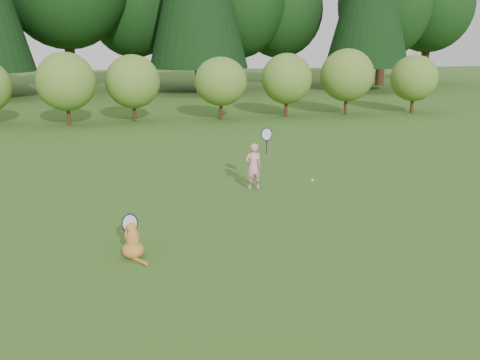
{
  "coord_description": "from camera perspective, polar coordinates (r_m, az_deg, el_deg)",
  "views": [
    {
      "loc": [
        -1.6,
        -8.55,
        3.24
      ],
      "look_at": [
        0.2,
        0.8,
        0.7
      ],
      "focal_mm": 40.0,
      "sensor_mm": 36.0,
      "label": 1
    }
  ],
  "objects": [
    {
      "name": "cat",
      "position": [
        8.31,
        -11.41,
        -6.19
      ],
      "size": [
        0.45,
        0.75,
        0.76
      ],
      "rotation": [
        0.0,
        0.0,
        0.16
      ],
      "color": "#C37625",
      "rests_on": "ground"
    },
    {
      "name": "child",
      "position": [
        11.69,
        1.49,
        1.57
      ],
      "size": [
        0.59,
        0.34,
        1.54
      ],
      "rotation": [
        0.0,
        0.0,
        3.27
      ],
      "color": "pink",
      "rests_on": "ground"
    },
    {
      "name": "ground",
      "position": [
        9.28,
        -0.28,
        -5.49
      ],
      "size": [
        100.0,
        100.0,
        0.0
      ],
      "primitive_type": "plane",
      "color": "#325417",
      "rests_on": "ground"
    },
    {
      "name": "tennis_ball",
      "position": [
        9.89,
        7.72,
        -0.04
      ],
      "size": [
        0.06,
        0.06,
        0.06
      ],
      "color": "#ABCF18",
      "rests_on": "ground"
    },
    {
      "name": "shrub_row",
      "position": [
        21.69,
        -6.72,
        9.95
      ],
      "size": [
        28.0,
        3.0,
        2.8
      ],
      "primitive_type": null,
      "color": "#537D27",
      "rests_on": "ground"
    }
  ]
}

